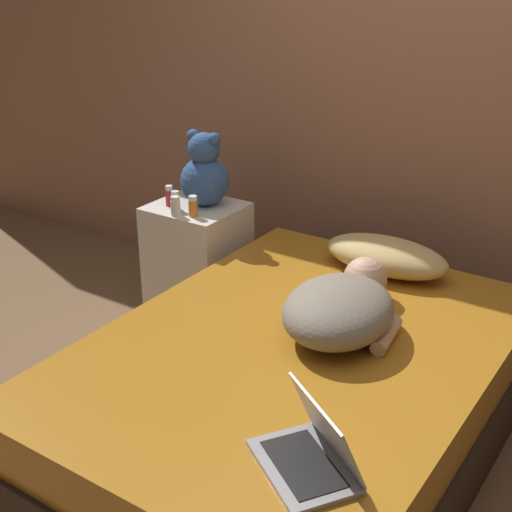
{
  "coord_description": "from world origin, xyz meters",
  "views": [
    {
      "loc": [
        1.16,
        -2.0,
        1.86
      ],
      "look_at": [
        -0.34,
        0.25,
        0.67
      ],
      "focal_mm": 50.0,
      "sensor_mm": 36.0,
      "label": 1
    }
  ],
  "objects_px": {
    "teddy_bear": "(205,173)",
    "bottle_red": "(169,196)",
    "person_lying": "(343,307)",
    "bottle_orange": "(193,206)",
    "pillow": "(386,256)",
    "laptop": "(312,452)",
    "bottle_white": "(175,206)",
    "bottle_blue": "(175,201)"
  },
  "relations": [
    {
      "from": "laptop",
      "to": "teddy_bear",
      "type": "bearing_deg",
      "value": 170.55
    },
    {
      "from": "bottle_white",
      "to": "bottle_red",
      "type": "height_order",
      "value": "bottle_red"
    },
    {
      "from": "bottle_red",
      "to": "pillow",
      "type": "bearing_deg",
      "value": 9.8
    },
    {
      "from": "teddy_bear",
      "to": "bottle_red",
      "type": "relative_size",
      "value": 3.57
    },
    {
      "from": "teddy_bear",
      "to": "pillow",
      "type": "bearing_deg",
      "value": 4.46
    },
    {
      "from": "pillow",
      "to": "bottle_white",
      "type": "bearing_deg",
      "value": -164.03
    },
    {
      "from": "bottle_white",
      "to": "person_lying",
      "type": "bearing_deg",
      "value": -15.86
    },
    {
      "from": "pillow",
      "to": "person_lying",
      "type": "xyz_separation_m",
      "value": [
        0.08,
        -0.59,
        0.02
      ]
    },
    {
      "from": "teddy_bear",
      "to": "bottle_red",
      "type": "distance_m",
      "value": 0.21
    },
    {
      "from": "laptop",
      "to": "bottle_orange",
      "type": "bearing_deg",
      "value": 173.42
    },
    {
      "from": "bottle_blue",
      "to": "person_lying",
      "type": "bearing_deg",
      "value": -17.98
    },
    {
      "from": "teddy_bear",
      "to": "bottle_blue",
      "type": "bearing_deg",
      "value": -116.01
    },
    {
      "from": "bottle_orange",
      "to": "laptop",
      "type": "bearing_deg",
      "value": -40.28
    },
    {
      "from": "bottle_red",
      "to": "bottle_white",
      "type": "bearing_deg",
      "value": -38.38
    },
    {
      "from": "laptop",
      "to": "bottle_white",
      "type": "height_order",
      "value": "bottle_white"
    },
    {
      "from": "person_lying",
      "to": "bottle_blue",
      "type": "height_order",
      "value": "bottle_blue"
    },
    {
      "from": "bottle_blue",
      "to": "laptop",
      "type": "bearing_deg",
      "value": -38.13
    },
    {
      "from": "bottle_blue",
      "to": "pillow",
      "type": "bearing_deg",
      "value": 12.14
    },
    {
      "from": "pillow",
      "to": "laptop",
      "type": "distance_m",
      "value": 1.38
    },
    {
      "from": "person_lying",
      "to": "bottle_red",
      "type": "distance_m",
      "value": 1.26
    },
    {
      "from": "person_lying",
      "to": "teddy_bear",
      "type": "xyz_separation_m",
      "value": [
        -1.05,
        0.51,
        0.22
      ]
    },
    {
      "from": "bottle_white",
      "to": "bottle_orange",
      "type": "distance_m",
      "value": 0.09
    },
    {
      "from": "teddy_bear",
      "to": "bottle_red",
      "type": "height_order",
      "value": "teddy_bear"
    },
    {
      "from": "bottle_blue",
      "to": "bottle_white",
      "type": "bearing_deg",
      "value": -50.01
    },
    {
      "from": "pillow",
      "to": "laptop",
      "type": "height_order",
      "value": "laptop"
    },
    {
      "from": "bottle_orange",
      "to": "person_lying",
      "type": "bearing_deg",
      "value": -19.12
    },
    {
      "from": "person_lying",
      "to": "bottle_white",
      "type": "height_order",
      "value": "bottle_white"
    },
    {
      "from": "pillow",
      "to": "teddy_bear",
      "type": "distance_m",
      "value": 1.0
    },
    {
      "from": "laptop",
      "to": "bottle_orange",
      "type": "xyz_separation_m",
      "value": [
        -1.29,
        1.09,
        0.15
      ]
    },
    {
      "from": "laptop",
      "to": "bottle_blue",
      "type": "bearing_deg",
      "value": 175.56
    },
    {
      "from": "bottle_blue",
      "to": "bottle_orange",
      "type": "relative_size",
      "value": 0.95
    },
    {
      "from": "pillow",
      "to": "bottle_orange",
      "type": "bearing_deg",
      "value": -165.12
    },
    {
      "from": "pillow",
      "to": "bottle_orange",
      "type": "height_order",
      "value": "bottle_orange"
    },
    {
      "from": "teddy_bear",
      "to": "bottle_white",
      "type": "distance_m",
      "value": 0.24
    },
    {
      "from": "pillow",
      "to": "laptop",
      "type": "bearing_deg",
      "value": -74.23
    },
    {
      "from": "laptop",
      "to": "pillow",
      "type": "bearing_deg",
      "value": 139.46
    },
    {
      "from": "person_lying",
      "to": "bottle_orange",
      "type": "relative_size",
      "value": 6.93
    },
    {
      "from": "person_lying",
      "to": "bottle_orange",
      "type": "height_order",
      "value": "bottle_orange"
    },
    {
      "from": "pillow",
      "to": "teddy_bear",
      "type": "relative_size",
      "value": 1.53
    },
    {
      "from": "pillow",
      "to": "laptop",
      "type": "relative_size",
      "value": 1.46
    },
    {
      "from": "pillow",
      "to": "bottle_orange",
      "type": "xyz_separation_m",
      "value": [
        -0.91,
        -0.24,
        0.13
      ]
    },
    {
      "from": "person_lying",
      "to": "bottle_red",
      "type": "bearing_deg",
      "value": 152.97
    }
  ]
}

